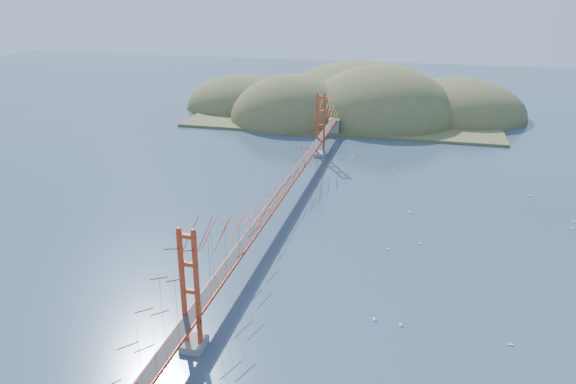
# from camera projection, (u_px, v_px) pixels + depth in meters

# --- Properties ---
(ground) EXTENTS (320.00, 320.00, 0.00)m
(ground) POSITION_uv_depth(u_px,v_px,m) (279.00, 218.00, 77.45)
(ground) COLOR #334B66
(ground) RESTS_ON ground
(bridge) EXTENTS (2.20, 94.40, 12.00)m
(bridge) POSITION_uv_depth(u_px,v_px,m) (279.00, 169.00, 75.12)
(bridge) COLOR gray
(bridge) RESTS_ON ground
(far_headlands) EXTENTS (84.00, 58.00, 25.00)m
(far_headlands) POSITION_uv_depth(u_px,v_px,m) (358.00, 112.00, 139.11)
(far_headlands) COLOR brown
(far_headlands) RESTS_ON ground
(sailboat_12) EXTENTS (0.60, 0.60, 0.66)m
(sailboat_12) POSITION_uv_depth(u_px,v_px,m) (392.00, 170.00, 96.43)
(sailboat_12) COLOR white
(sailboat_12) RESTS_ON ground
(sailboat_14) EXTENTS (0.57, 0.57, 0.60)m
(sailboat_14) POSITION_uv_depth(u_px,v_px,m) (420.00, 243.00, 69.69)
(sailboat_14) COLOR white
(sailboat_14) RESTS_ON ground
(sailboat_6) EXTENTS (0.55, 0.58, 0.65)m
(sailboat_6) POSITION_uv_depth(u_px,v_px,m) (401.00, 324.00, 53.41)
(sailboat_6) COLOR white
(sailboat_6) RESTS_ON ground
(sailboat_0) EXTENTS (0.54, 0.57, 0.65)m
(sailboat_0) POSITION_uv_depth(u_px,v_px,m) (374.00, 318.00, 54.26)
(sailboat_0) COLOR white
(sailboat_0) RESTS_ON ground
(sailboat_7) EXTENTS (0.58, 0.58, 0.66)m
(sailboat_7) POSITION_uv_depth(u_px,v_px,m) (530.00, 195.00, 85.22)
(sailboat_7) COLOR white
(sailboat_7) RESTS_ON ground
(sailboat_15) EXTENTS (0.51, 0.52, 0.59)m
(sailboat_15) POSITION_uv_depth(u_px,v_px,m) (530.00, 184.00, 89.72)
(sailboat_15) COLOR white
(sailboat_15) RESTS_ON ground
(sailboat_1) EXTENTS (0.56, 0.56, 0.59)m
(sailboat_1) POSITION_uv_depth(u_px,v_px,m) (388.00, 248.00, 68.35)
(sailboat_1) COLOR white
(sailboat_1) RESTS_ON ground
(sailboat_8) EXTENTS (0.62, 0.57, 0.70)m
(sailboat_8) POSITION_uv_depth(u_px,v_px,m) (574.00, 221.00, 75.96)
(sailboat_8) COLOR white
(sailboat_8) RESTS_ON ground
(sailboat_11) EXTENTS (0.60, 0.60, 0.64)m
(sailboat_11) POSITION_uv_depth(u_px,v_px,m) (572.00, 228.00, 74.01)
(sailboat_11) COLOR white
(sailboat_11) RESTS_ON ground
(sailboat_16) EXTENTS (0.66, 0.66, 0.69)m
(sailboat_16) POSITION_uv_depth(u_px,v_px,m) (410.00, 212.00, 79.12)
(sailboat_16) COLOR white
(sailboat_16) RESTS_ON ground
(sailboat_3) EXTENTS (0.57, 0.57, 0.64)m
(sailboat_3) POSITION_uv_depth(u_px,v_px,m) (352.00, 157.00, 103.57)
(sailboat_3) COLOR white
(sailboat_3) RESTS_ON ground
(sailboat_extra_0) EXTENTS (0.48, 0.40, 0.56)m
(sailboat_extra_0) POSITION_uv_depth(u_px,v_px,m) (511.00, 344.00, 50.49)
(sailboat_extra_0) COLOR white
(sailboat_extra_0) RESTS_ON ground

